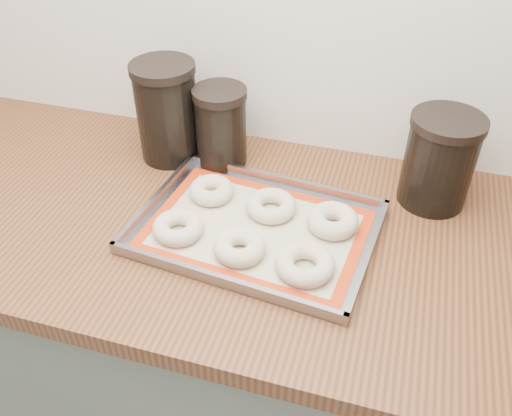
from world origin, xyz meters
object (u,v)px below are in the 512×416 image
(bagel_front_mid, at_px, (240,247))
(canister_mid, at_px, (221,127))
(bagel_back_left, at_px, (211,190))
(bagel_back_right, at_px, (333,221))
(bagel_front_left, at_px, (178,227))
(bagel_back_mid, at_px, (271,206))
(canister_left, at_px, (167,112))
(bagel_front_right, at_px, (305,264))
(canister_right, at_px, (439,160))
(baking_tray, at_px, (256,229))

(bagel_front_mid, xyz_separation_m, canister_mid, (-0.14, 0.29, 0.07))
(bagel_back_left, bearing_deg, bagel_back_right, -5.90)
(bagel_front_left, bearing_deg, bagel_back_right, 19.83)
(bagel_back_mid, bearing_deg, bagel_back_right, -6.01)
(bagel_front_mid, height_order, canister_left, canister_left)
(bagel_front_right, relative_size, canister_right, 0.55)
(bagel_front_left, distance_m, bagel_back_left, 0.13)
(canister_right, bearing_deg, baking_tray, -147.96)
(bagel_back_right, relative_size, canister_mid, 0.55)
(bagel_front_left, xyz_separation_m, canister_left, (-0.13, 0.26, 0.09))
(bagel_back_right, distance_m, canister_right, 0.25)
(baking_tray, height_order, bagel_back_right, bagel_back_right)
(bagel_front_right, bearing_deg, canister_left, 142.90)
(bagel_front_left, bearing_deg, canister_left, 115.92)
(canister_mid, bearing_deg, canister_right, -1.39)
(baking_tray, xyz_separation_m, bagel_back_right, (0.14, 0.05, 0.02))
(bagel_front_left, bearing_deg, canister_right, 28.97)
(bagel_back_left, distance_m, canister_mid, 0.16)
(baking_tray, relative_size, bagel_back_left, 5.25)
(bagel_back_left, relative_size, bagel_back_right, 0.92)
(baking_tray, relative_size, canister_mid, 2.67)
(bagel_front_left, distance_m, bagel_front_mid, 0.13)
(baking_tray, bearing_deg, canister_left, 142.32)
(bagel_front_right, relative_size, canister_left, 0.47)
(bagel_front_left, relative_size, canister_left, 0.43)
(bagel_back_left, bearing_deg, bagel_front_left, -99.45)
(bagel_back_left, height_order, canister_mid, canister_mid)
(canister_mid, height_order, canister_right, canister_right)
(baking_tray, height_order, bagel_front_right, bagel_front_right)
(bagel_back_right, relative_size, canister_left, 0.45)
(bagel_back_mid, xyz_separation_m, canister_right, (0.31, 0.14, 0.08))
(baking_tray, relative_size, bagel_front_right, 4.53)
(canister_mid, relative_size, canister_right, 0.93)
(bagel_back_mid, bearing_deg, canister_mid, 135.94)
(bagel_back_left, bearing_deg, canister_left, 138.29)
(bagel_front_right, distance_m, bagel_back_right, 0.13)
(bagel_back_left, distance_m, canister_left, 0.22)
(bagel_front_mid, relative_size, canister_mid, 0.54)
(bagel_front_mid, distance_m, canister_left, 0.40)
(baking_tray, bearing_deg, bagel_front_left, -158.82)
(bagel_front_left, bearing_deg, bagel_back_left, 80.55)
(baking_tray, distance_m, canister_mid, 0.27)
(baking_tray, bearing_deg, bagel_back_left, 148.03)
(baking_tray, distance_m, bagel_front_mid, 0.08)
(bagel_front_left, relative_size, bagel_back_right, 0.97)
(canister_mid, bearing_deg, bagel_front_right, -48.85)
(bagel_front_mid, xyz_separation_m, bagel_back_right, (0.15, 0.12, 0.00))
(bagel_front_left, distance_m, canister_right, 0.54)
(bagel_front_mid, distance_m, bagel_back_mid, 0.14)
(baking_tray, height_order, bagel_back_mid, bagel_back_mid)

